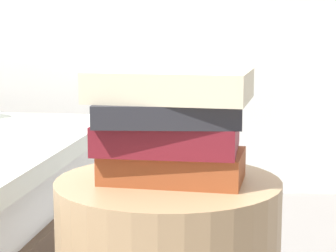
% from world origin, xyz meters
% --- Properties ---
extents(book_rust, '(0.28, 0.19, 0.06)m').
position_xyz_m(book_rust, '(0.01, 0.00, 0.58)').
color(book_rust, '#994723').
rests_on(book_rust, side_table).
extents(book_maroon, '(0.28, 0.22, 0.06)m').
position_xyz_m(book_maroon, '(0.00, 0.01, 0.64)').
color(book_maroon, maroon).
rests_on(book_maroon, book_rust).
extents(book_charcoal, '(0.27, 0.21, 0.04)m').
position_xyz_m(book_charcoal, '(0.00, 0.00, 0.69)').
color(book_charcoal, '#28282D').
rests_on(book_charcoal, book_maroon).
extents(book_cream, '(0.32, 0.24, 0.06)m').
position_xyz_m(book_cream, '(0.01, 0.00, 0.74)').
color(book_cream, beige).
rests_on(book_cream, book_charcoal).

